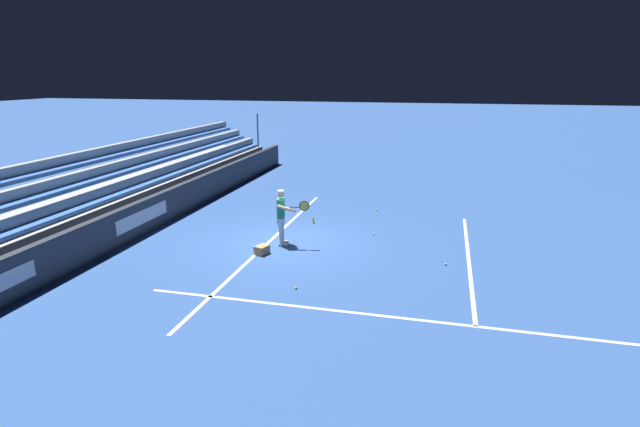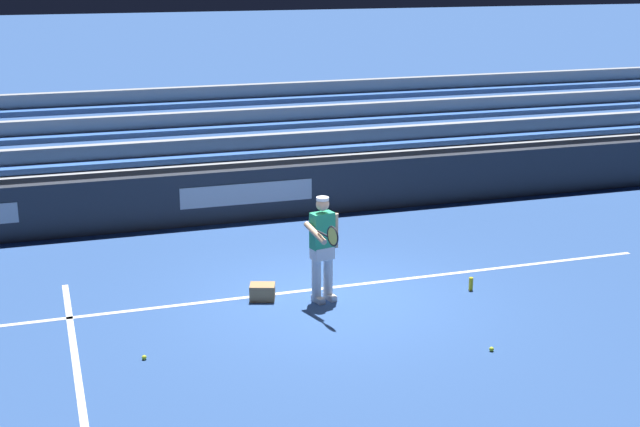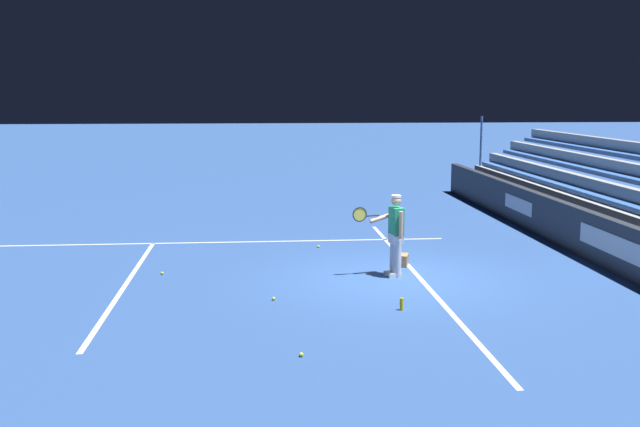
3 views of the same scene
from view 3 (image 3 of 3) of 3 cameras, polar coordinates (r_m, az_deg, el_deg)
The scene contains 12 objects.
ground_plane at distance 15.65m, azimuth 5.79°, elevation -4.93°, with size 160.00×160.00×0.00m, color #2D5193.
court_baseline_white at distance 15.75m, azimuth 7.58°, elevation -4.86°, with size 12.00×0.10×0.01m, color white.
court_sideline_white at distance 19.42m, azimuth -8.21°, elevation -2.19°, with size 0.10×12.00×0.01m, color white.
court_service_line_white at distance 15.60m, azimuth -14.56°, elevation -5.21°, with size 8.22×0.10×0.01m, color white.
back_wall_sponsor_board at distance 17.10m, azimuth 21.92°, elevation -2.46°, with size 26.83×0.25×1.10m.
tennis_player at distance 15.64m, azimuth 5.71°, elevation -1.58°, with size 0.59×1.06×1.71m.
ball_box_cardboard at distance 16.74m, azimuth 6.19°, elevation -3.55°, with size 0.40×0.30×0.26m, color #A87F51.
tennis_ball_far_right at distance 18.57m, azimuth -0.12°, elevation -2.53°, with size 0.07×0.07×0.07m, color #CCE533.
tennis_ball_midcourt at distance 16.19m, azimuth -11.94°, elevation -4.48°, with size 0.07×0.07×0.07m, color #CCE533.
tennis_ball_stray_back at distance 11.09m, azimuth -1.44°, elevation -10.70°, with size 0.07×0.07×0.07m, color #CCE533.
tennis_ball_by_box at distance 13.97m, azimuth -3.56°, elevation -6.49°, with size 0.07×0.07×0.07m, color #CCE533.
water_bottle at distance 13.39m, azimuth 6.24°, elevation -6.88°, with size 0.07×0.07×0.22m, color yellow.
Camera 3 is at (-14.90, 2.88, 3.80)m, focal length 42.00 mm.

